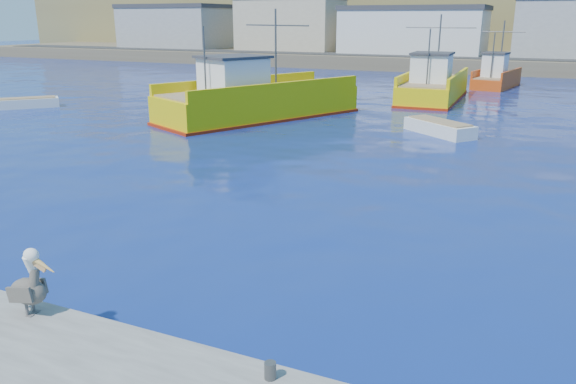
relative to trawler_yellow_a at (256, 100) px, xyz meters
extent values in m
plane|color=#071759|center=(10.07, -21.35, -1.17)|extent=(260.00, 260.00, 0.00)
cylinder|color=#4C4C4C|center=(13.07, -24.75, -0.52)|extent=(0.20, 0.20, 0.30)
cube|color=brown|center=(10.07, 50.65, -0.37)|extent=(160.00, 30.00, 1.60)
cube|color=brown|center=(10.07, 76.65, 4.83)|extent=(180.00, 40.00, 14.00)
cube|color=#2D2D2D|center=(10.07, 39.65, 0.48)|extent=(150.00, 5.00, 0.10)
cube|color=gray|center=(-37.93, 45.65, 3.43)|extent=(16.00, 10.00, 6.00)
cube|color=#333338|center=(-37.93, 45.65, 6.73)|extent=(16.32, 10.20, 0.60)
cube|color=tan|center=(-17.93, 45.65, 3.93)|extent=(14.00, 9.00, 7.00)
cube|color=silver|center=(0.07, 45.65, 3.18)|extent=(18.00, 11.00, 5.50)
cube|color=#333338|center=(0.07, 45.65, 6.23)|extent=(18.36, 11.22, 0.60)
cube|color=#E2C406|center=(0.13, 0.27, -0.30)|extent=(9.78, 13.94, 1.73)
cube|color=#E2C406|center=(2.01, -0.63, 0.92)|extent=(5.90, 11.89, 0.70)
cube|color=#E2C406|center=(-1.75, 1.17, 0.92)|extent=(5.90, 11.89, 0.70)
cube|color=#982109|center=(0.13, 0.27, -1.12)|extent=(9.98, 14.22, 0.25)
cube|color=#8C7251|center=(0.13, 0.27, 0.62)|extent=(9.23, 13.31, 0.10)
cube|color=white|center=(-0.74, -1.53, 1.67)|extent=(4.25, 4.35, 2.00)
cube|color=#333338|center=(-0.74, -1.53, 2.77)|extent=(4.62, 4.81, 0.15)
cylinder|color=#4C4C4C|center=(0.71, 1.47, 3.07)|extent=(0.16, 0.16, 5.00)
cylinder|color=#4C4C4C|center=(-1.60, -3.34, 2.57)|extent=(0.13, 0.13, 4.00)
cylinder|color=#4C4C4C|center=(0.71, 1.47, 4.57)|extent=(5.64, 2.77, 0.08)
cube|color=#E2C406|center=(8.73, 13.44, -0.44)|extent=(4.04, 11.21, 1.45)
cube|color=#E2C406|center=(10.54, 13.47, 0.63)|extent=(0.42, 10.93, 0.70)
cube|color=#E2C406|center=(6.92, 13.41, 0.63)|extent=(0.42, 10.93, 0.70)
cube|color=#982109|center=(8.73, 13.44, -1.12)|extent=(4.12, 11.44, 0.25)
cube|color=#8C7251|center=(8.73, 13.44, 0.33)|extent=(3.72, 10.76, 0.10)
cube|color=white|center=(8.76, 11.77, 1.38)|extent=(2.74, 2.83, 2.00)
cube|color=#333338|center=(8.76, 11.77, 2.48)|extent=(2.94, 3.17, 0.15)
cylinder|color=#4C4C4C|center=(8.71, 14.55, 2.78)|extent=(0.12, 0.12, 5.00)
cylinder|color=#4C4C4C|center=(8.79, 10.09, 2.28)|extent=(0.10, 0.10, 4.00)
cylinder|color=#4C4C4C|center=(8.71, 14.55, 4.28)|extent=(5.39, 0.17, 0.08)
cube|color=#CE4311|center=(12.55, 24.18, -0.69)|extent=(3.94, 7.67, 0.95)
cube|color=#CE4311|center=(13.82, 23.96, 0.13)|extent=(1.37, 7.09, 0.70)
cube|color=#CE4311|center=(11.28, 24.40, 0.13)|extent=(1.37, 7.09, 0.70)
cube|color=#8C7251|center=(12.55, 24.18, -0.17)|extent=(3.67, 7.35, 0.10)
cube|color=white|center=(12.37, 23.10, 0.88)|extent=(2.20, 2.13, 2.00)
cube|color=#333338|center=(12.37, 23.10, 1.98)|extent=(2.37, 2.37, 0.15)
cylinder|color=#4C4C4C|center=(12.67, 24.90, 2.28)|extent=(0.14, 0.14, 5.00)
cylinder|color=#4C4C4C|center=(12.18, 22.02, 1.78)|extent=(0.12, 0.12, 4.00)
cylinder|color=#4C4C4C|center=(12.67, 24.90, 3.78)|extent=(3.80, 0.73, 0.08)
cube|color=silver|center=(-17.04, -2.72, -0.91)|extent=(3.76, 3.96, 0.81)
cube|color=#8C7251|center=(-17.04, -2.72, -0.48)|extent=(3.26, 3.46, 0.08)
cube|color=silver|center=(11.62, -0.40, -0.90)|extent=(4.31, 3.88, 0.86)
cube|color=#8C7251|center=(11.62, -0.40, -0.43)|extent=(3.78, 3.36, 0.09)
cylinder|color=#595451|center=(7.75, -24.91, -0.53)|extent=(0.07, 0.07, 0.27)
cube|color=#595451|center=(7.80, -24.90, -0.66)|extent=(0.15, 0.13, 0.01)
cylinder|color=#595451|center=(7.73, -24.74, -0.53)|extent=(0.07, 0.07, 0.27)
cube|color=#595451|center=(7.78, -24.73, -0.66)|extent=(0.15, 0.13, 0.01)
ellipsoid|color=#38332D|center=(7.76, -24.82, -0.17)|extent=(0.84, 0.56, 0.54)
cube|color=#38332D|center=(7.76, -25.03, -0.15)|extent=(0.61, 0.14, 0.40)
cube|color=#38332D|center=(7.71, -24.61, -0.15)|extent=(0.61, 0.14, 0.40)
cube|color=#38332D|center=(7.42, -24.86, -0.23)|extent=(0.23, 0.17, 0.11)
cylinder|color=#38332D|center=(7.95, -24.79, 0.12)|extent=(0.22, 0.30, 0.43)
cylinder|color=white|center=(7.90, -24.80, 0.44)|extent=(0.21, 0.30, 0.41)
ellipsoid|color=white|center=(7.96, -24.79, 0.64)|extent=(0.35, 0.28, 0.27)
cone|color=gold|center=(8.20, -24.76, 0.47)|extent=(0.56, 0.20, 0.37)
cube|color=tan|center=(8.11, -24.78, 0.43)|extent=(0.33, 0.09, 0.24)
camera|label=1|loc=(16.60, -31.86, 5.03)|focal=35.00mm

